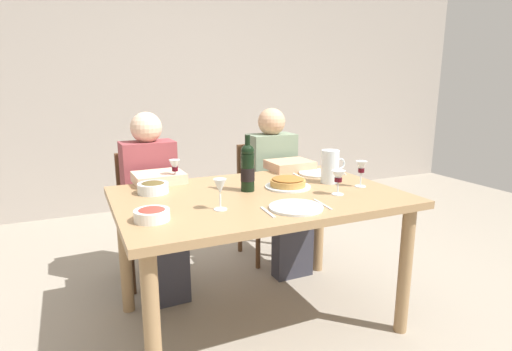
{
  "coord_description": "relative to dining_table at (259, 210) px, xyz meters",
  "views": [
    {
      "loc": [
        -0.9,
        -1.96,
        1.36
      ],
      "look_at": [
        0.01,
        0.06,
        0.85
      ],
      "focal_mm": 29.11,
      "sensor_mm": 36.0,
      "label": 1
    }
  ],
  "objects": [
    {
      "name": "olive_bowl",
      "position": [
        -0.52,
        0.24,
        0.13
      ],
      "size": [
        0.17,
        0.17,
        0.07
      ],
      "color": "silver",
      "rests_on": "dining_table"
    },
    {
      "name": "diner_left",
      "position": [
        -0.45,
        0.63,
        -0.05
      ],
      "size": [
        0.35,
        0.51,
        1.16
      ],
      "rotation": [
        0.0,
        0.0,
        3.18
      ],
      "color": "#8E3D42",
      "rests_on": "ground"
    },
    {
      "name": "wine_bottle",
      "position": [
        -0.03,
        0.08,
        0.22
      ],
      "size": [
        0.08,
        0.08,
        0.31
      ],
      "color": "black",
      "rests_on": "dining_table"
    },
    {
      "name": "salad_bowl",
      "position": [
        -0.61,
        -0.21,
        0.12
      ],
      "size": [
        0.16,
        0.16,
        0.06
      ],
      "color": "white",
      "rests_on": "dining_table"
    },
    {
      "name": "knife_right_setting",
      "position": [
        0.7,
        0.27,
        0.09
      ],
      "size": [
        0.01,
        0.18,
        0.0
      ],
      "primitive_type": "cube",
      "rotation": [
        0.0,
        0.0,
        1.59
      ],
      "color": "silver",
      "rests_on": "dining_table"
    },
    {
      "name": "dining_table",
      "position": [
        0.0,
        0.0,
        0.0
      ],
      "size": [
        1.5,
        1.0,
        0.76
      ],
      "color": "#9E7A51",
      "rests_on": "ground"
    },
    {
      "name": "chair_left",
      "position": [
        -0.45,
        0.87,
        -0.17
      ],
      "size": [
        0.41,
        0.41,
        0.87
      ],
      "rotation": [
        0.0,
        0.0,
        3.18
      ],
      "color": "brown",
      "rests_on": "ground"
    },
    {
      "name": "spoon_right_setting",
      "position": [
        0.4,
        0.27,
        0.09
      ],
      "size": [
        0.03,
        0.16,
        0.0
      ],
      "primitive_type": "cube",
      "rotation": [
        0.0,
        0.0,
        1.46
      ],
      "color": "silver",
      "rests_on": "dining_table"
    },
    {
      "name": "diner_right",
      "position": [
        0.45,
        0.64,
        -0.05
      ],
      "size": [
        0.34,
        0.5,
        1.16
      ],
      "rotation": [
        0.0,
        0.0,
        3.15
      ],
      "color": "gray",
      "rests_on": "ground"
    },
    {
      "name": "ground_plane",
      "position": [
        0.0,
        0.0,
        -0.67
      ],
      "size": [
        8.0,
        8.0,
        0.0
      ],
      "primitive_type": "plane",
      "color": "gray"
    },
    {
      "name": "fork_left_setting",
      "position": [
        -0.1,
        -0.32,
        0.09
      ],
      "size": [
        0.02,
        0.16,
        0.0
      ],
      "primitive_type": "cube",
      "rotation": [
        0.0,
        0.0,
        1.5
      ],
      "color": "silver",
      "rests_on": "dining_table"
    },
    {
      "name": "water_pitcher",
      "position": [
        0.49,
        0.05,
        0.18
      ],
      "size": [
        0.16,
        0.11,
        0.2
      ],
      "color": "silver",
      "rests_on": "dining_table"
    },
    {
      "name": "wine_glass_centre",
      "position": [
        0.59,
        -0.11,
        0.2
      ],
      "size": [
        0.06,
        0.06,
        0.15
      ],
      "color": "silver",
      "rests_on": "dining_table"
    },
    {
      "name": "dinner_plate_left_setting",
      "position": [
        0.05,
        -0.32,
        0.1
      ],
      "size": [
        0.26,
        0.26,
        0.01
      ],
      "primitive_type": "cylinder",
      "color": "silver",
      "rests_on": "dining_table"
    },
    {
      "name": "wine_glass_spare",
      "position": [
        -0.28,
        -0.18,
        0.2
      ],
      "size": [
        0.06,
        0.06,
        0.15
      ],
      "color": "silver",
      "rests_on": "dining_table"
    },
    {
      "name": "back_wall",
      "position": [
        0.0,
        2.54,
        0.73
      ],
      "size": [
        8.0,
        0.1,
        2.8
      ],
      "primitive_type": "cube",
      "color": "#A3998E",
      "rests_on": "ground"
    },
    {
      "name": "baked_tart",
      "position": [
        0.2,
        0.05,
        0.12
      ],
      "size": [
        0.26,
        0.26,
        0.06
      ],
      "color": "silver",
      "rests_on": "dining_table"
    },
    {
      "name": "dinner_plate_right_setting",
      "position": [
        0.55,
        0.27,
        0.1
      ],
      "size": [
        0.25,
        0.25,
        0.01
      ],
      "primitive_type": "cylinder",
      "color": "silver",
      "rests_on": "dining_table"
    },
    {
      "name": "wine_glass_left_diner",
      "position": [
        0.38,
        -0.19,
        0.19
      ],
      "size": [
        0.07,
        0.07,
        0.13
      ],
      "color": "silver",
      "rests_on": "dining_table"
    },
    {
      "name": "knife_left_setting",
      "position": [
        0.2,
        -0.32,
        0.09
      ],
      "size": [
        0.03,
        0.18,
        0.0
      ],
      "primitive_type": "cube",
      "rotation": [
        0.0,
        0.0,
        1.48
      ],
      "color": "silver",
      "rests_on": "dining_table"
    },
    {
      "name": "wine_glass_right_diner",
      "position": [
        -0.36,
        0.38,
        0.2
      ],
      "size": [
        0.07,
        0.07,
        0.15
      ],
      "color": "silver",
      "rests_on": "dining_table"
    },
    {
      "name": "chair_right",
      "position": [
        0.45,
        0.88,
        -0.17
      ],
      "size": [
        0.4,
        0.4,
        0.87
      ],
      "rotation": [
        0.0,
        0.0,
        3.15
      ],
      "color": "brown",
      "rests_on": "ground"
    }
  ]
}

